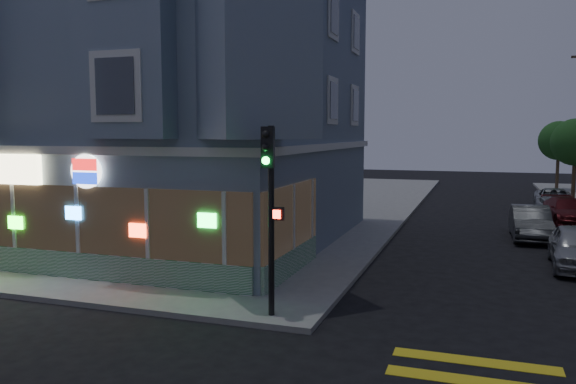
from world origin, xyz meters
The scene contains 9 objects.
ground centered at (0.00, 0.00, 0.00)m, with size 120.00×120.00×0.00m, color black.
sidewalk_nw centered at (-13.50, 23.00, 0.07)m, with size 33.00×42.00×0.15m, color gray.
corner_building centered at (-6.00, 10.98, 5.82)m, with size 14.60×14.60×11.40m.
street_tree_near centered at (12.20, 30.00, 3.94)m, with size 3.00×3.00×5.30m.
street_tree_far centered at (12.20, 38.00, 3.94)m, with size 3.00×3.00×5.30m.
parked_car_b centered at (8.60, 16.05, 0.71)m, with size 1.49×4.28×1.41m, color #3C3F41.
parked_car_c centered at (10.70, 21.25, 0.63)m, with size 1.77×4.36×1.27m, color #561317.
parked_car_d centered at (10.70, 26.45, 0.63)m, with size 2.09×4.54×1.26m, color #9EA3A8.
traffic_signal centered at (1.84, 2.52, 3.21)m, with size 0.55×0.51×4.53m.
Camera 1 is at (6.44, -9.67, 4.50)m, focal length 35.00 mm.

